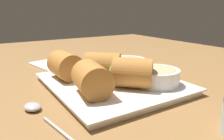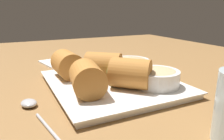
{
  "view_description": "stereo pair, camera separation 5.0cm",
  "coord_description": "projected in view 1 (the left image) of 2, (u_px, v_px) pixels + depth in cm",
  "views": [
    {
      "loc": [
        36.37,
        -27.27,
        19.18
      ],
      "look_at": [
        -3.84,
        -2.04,
        5.98
      ],
      "focal_mm": 35.0,
      "sensor_mm": 36.0,
      "label": 1
    },
    {
      "loc": [
        38.8,
        -22.89,
        19.18
      ],
      "look_at": [
        -3.84,
        -2.04,
        5.98
      ],
      "focal_mm": 35.0,
      "sensor_mm": 36.0,
      "label": 2
    }
  ],
  "objects": [
    {
      "name": "table_surface",
      "position": [
        129.0,
        94.0,
        0.49
      ],
      "size": [
        180.0,
        140.0,
        2.0
      ],
      "color": "olive",
      "rests_on": "ground"
    },
    {
      "name": "serving_plate",
      "position": [
        112.0,
        83.0,
        0.5
      ],
      "size": [
        30.3,
        27.03,
        1.5
      ],
      "color": "white",
      "rests_on": "table_surface"
    },
    {
      "name": "roll_front_left",
      "position": [
        101.0,
        66.0,
        0.5
      ],
      "size": [
        9.87,
        10.06,
        6.19
      ],
      "color": "#B77533",
      "rests_on": "serving_plate"
    },
    {
      "name": "roll_front_right",
      "position": [
        130.0,
        73.0,
        0.45
      ],
      "size": [
        10.0,
        9.99,
        6.19
      ],
      "color": "#B77533",
      "rests_on": "serving_plate"
    },
    {
      "name": "roll_back_left",
      "position": [
        64.0,
        65.0,
        0.51
      ],
      "size": [
        9.12,
        6.44,
        6.19
      ],
      "color": "#B77533",
      "rests_on": "serving_plate"
    },
    {
      "name": "roll_back_right",
      "position": [
        91.0,
        78.0,
        0.41
      ],
      "size": [
        9.46,
        7.5,
        6.19
      ],
      "color": "#B77533",
      "rests_on": "serving_plate"
    },
    {
      "name": "dipping_bowl_near",
      "position": [
        127.0,
        65.0,
        0.57
      ],
      "size": [
        9.74,
        9.74,
        3.35
      ],
      "color": "white",
      "rests_on": "serving_plate"
    },
    {
      "name": "dipping_bowl_far",
      "position": [
        157.0,
        76.0,
        0.47
      ],
      "size": [
        9.74,
        9.74,
        3.35
      ],
      "color": "white",
      "rests_on": "serving_plate"
    },
    {
      "name": "spoon",
      "position": [
        37.0,
        110.0,
        0.37
      ],
      "size": [
        16.96,
        4.52,
        1.24
      ],
      "color": "#B2B2B7",
      "rests_on": "table_surface"
    },
    {
      "name": "napkin",
      "position": [
        58.0,
        64.0,
        0.7
      ],
      "size": [
        17.5,
        15.75,
        0.6
      ],
      "color": "white",
      "rests_on": "table_surface"
    }
  ]
}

